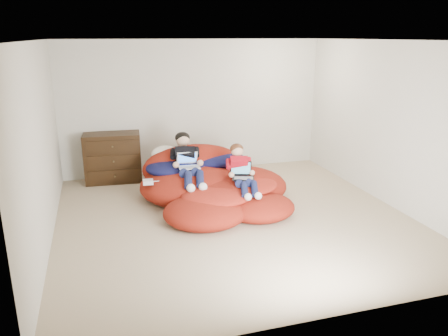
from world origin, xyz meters
TOP-DOWN VIEW (x-y plane):
  - room_shell at (0.00, 0.00)m, footprint 5.10×5.10m
  - dresser at (-1.59, 2.24)m, footprint 1.03×0.59m
  - beanbag_pile at (-0.11, 0.79)m, footprint 2.38×2.34m
  - cream_pillow at (-0.74, 1.56)m, footprint 0.47×0.30m
  - older_boy at (-0.48, 0.99)m, footprint 0.40×1.20m
  - younger_boy at (0.23, 0.39)m, footprint 0.35×0.92m
  - laptop_white at (-0.48, 0.88)m, footprint 0.34×0.34m
  - laptop_black at (0.23, 0.34)m, footprint 0.38×0.36m
  - power_adapter at (-1.14, 0.75)m, footprint 0.16×0.16m

SIDE VIEW (x-z plane):
  - room_shell at x=0.00m, z-range -1.17..1.60m
  - beanbag_pile at x=-0.11m, z-range -0.18..0.69m
  - power_adapter at x=-1.14m, z-range 0.39..0.45m
  - dresser at x=-1.59m, z-range 0.00..0.89m
  - laptop_black at x=0.23m, z-range 0.44..0.68m
  - younger_boy at x=0.23m, z-range 0.29..0.94m
  - cream_pillow at x=-0.74m, z-range 0.47..0.77m
  - laptop_white at x=-0.48m, z-range 0.52..0.74m
  - older_boy at x=-0.48m, z-range 0.33..1.02m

